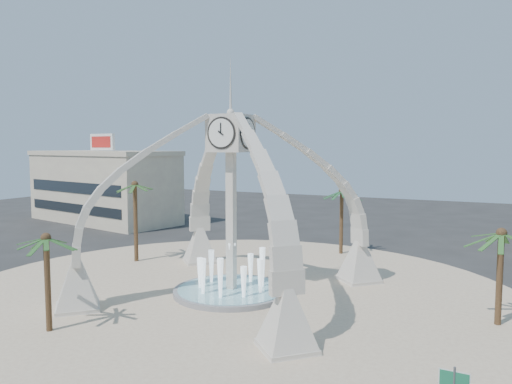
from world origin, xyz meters
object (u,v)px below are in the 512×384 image
at_px(palm_east, 501,235).
at_px(palm_south, 46,239).
at_px(palm_north, 342,192).
at_px(palm_west, 135,186).
at_px(fountain, 232,290).
at_px(clock_tower, 231,201).

bearing_deg(palm_east, palm_south, -151.65).
bearing_deg(palm_east, palm_north, 132.90).
bearing_deg(palm_west, palm_south, -66.50).
bearing_deg(palm_north, palm_south, -108.12).
relative_size(fountain, palm_south, 1.36).
relative_size(fountain, palm_north, 1.19).
distance_m(fountain, palm_east, 17.32).
bearing_deg(fountain, palm_west, 158.24).
bearing_deg(clock_tower, palm_east, 5.07).
height_order(fountain, palm_east, palm_east).
relative_size(palm_east, palm_south, 1.02).
xyz_separation_m(clock_tower, palm_east, (16.53, 1.46, -1.24)).
xyz_separation_m(palm_west, palm_north, (15.39, 11.06, -0.81)).
bearing_deg(palm_north, palm_west, -144.29).
bearing_deg(palm_east, clock_tower, -174.93).
distance_m(palm_east, palm_north, 19.86).
bearing_deg(clock_tower, palm_south, -118.29).
xyz_separation_m(clock_tower, fountain, (0.00, 0.00, -6.20)).
distance_m(clock_tower, palm_west, 13.32).
bearing_deg(palm_north, clock_tower, -100.69).
bearing_deg(palm_south, palm_north, 71.88).
xyz_separation_m(palm_east, palm_west, (-28.90, 3.47, 1.49)).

